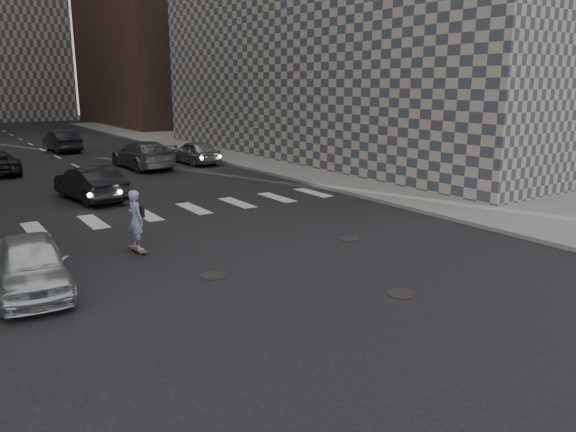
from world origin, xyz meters
The scene contains 11 objects.
ground centered at (0.00, 0.00, 0.00)m, with size 160.00×160.00×0.00m, color black.
sidewalk_right centered at (14.50, 20.00, 0.07)m, with size 13.00×80.00×0.15m, color gray.
manhole_a centered at (1.20, -2.50, 0.01)m, with size 0.70×0.70×0.02m, color black.
manhole_b centered at (-2.00, 1.20, 0.01)m, with size 0.70×0.70×0.02m, color black.
manhole_c centered at (3.30, 2.00, 0.01)m, with size 0.70×0.70×0.02m, color black.
skateboarder centered at (-2.90, 4.41, 1.00)m, with size 0.49×0.97×1.90m.
silver_sedan centered at (-6.15, 2.62, 0.70)m, with size 1.64×4.08×1.39m, color silver.
traffic_car_a centered at (-2.00, 13.00, 0.74)m, with size 1.57×4.51×1.49m, color black.
traffic_car_b centered at (3.13, 20.77, 0.80)m, with size 2.25×5.54×1.61m, color slate.
traffic_car_d centered at (6.50, 20.77, 0.73)m, with size 1.73×4.30×1.46m, color #A7A9AE.
traffic_car_e centered at (1.01, 32.00, 0.78)m, with size 1.65×4.74×1.56m, color black.
Camera 1 is at (-8.16, -11.57, 4.99)m, focal length 35.00 mm.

